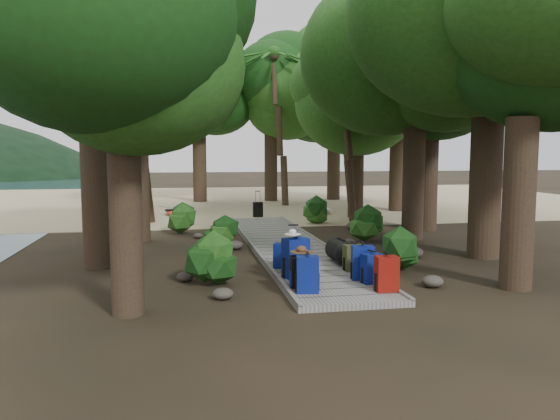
{
  "coord_description": "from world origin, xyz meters",
  "views": [
    {
      "loc": [
        -2.82,
        -13.32,
        2.57
      ],
      "look_at": [
        -0.13,
        1.35,
        1.0
      ],
      "focal_mm": 35.0,
      "sensor_mm": 36.0,
      "label": 1
    }
  ],
  "objects": [
    {
      "name": "tree_right_c",
      "position": [
        3.99,
        1.88,
        4.59
      ],
      "size": [
        5.3,
        5.3,
        9.17
      ],
      "primitive_type": null,
      "color": "black",
      "rests_on": "ground"
    },
    {
      "name": "tree_back_a",
      "position": [
        -1.81,
        15.5,
        5.04
      ],
      "size": [
        5.83,
        5.83,
        10.09
      ],
      "primitive_type": null,
      "color": "black",
      "rests_on": "ground"
    },
    {
      "name": "duffel_right_black",
      "position": [
        0.71,
        -1.69,
        0.37
      ],
      "size": [
        0.57,
        0.83,
        0.5
      ],
      "primitive_type": null,
      "rotation": [
        0.0,
        0.0,
        0.09
      ],
      "color": "black",
      "rests_on": "boardwalk"
    },
    {
      "name": "palm_right_a",
      "position": [
        3.46,
        5.75,
        3.44
      ],
      "size": [
        4.04,
        4.04,
        6.89
      ],
      "primitive_type": null,
      "color": "#123E11",
      "rests_on": "ground"
    },
    {
      "name": "shrub_left_b",
      "position": [
        -1.84,
        1.08,
        0.4
      ],
      "size": [
        0.89,
        0.89,
        0.8
      ],
      "primitive_type": null,
      "color": "#194414",
      "rests_on": "ground"
    },
    {
      "name": "rock_right_d",
      "position": [
        2.85,
        4.0,
        0.13
      ],
      "size": [
        0.49,
        0.44,
        0.27
      ],
      "primitive_type": null,
      "color": "#4C473F",
      "rests_on": "ground"
    },
    {
      "name": "shrub_right_c",
      "position": [
        1.9,
        5.8,
        0.42
      ],
      "size": [
        0.94,
        0.94,
        0.85
      ],
      "primitive_type": null,
      "color": "#194414",
      "rests_on": "ground"
    },
    {
      "name": "rock_left_b",
      "position": [
        -2.76,
        -2.4,
        0.1
      ],
      "size": [
        0.35,
        0.31,
        0.19
      ],
      "primitive_type": null,
      "color": "#4C473F",
      "rests_on": "ground"
    },
    {
      "name": "boardwalk",
      "position": [
        0.0,
        1.0,
        0.06
      ],
      "size": [
        2.0,
        12.0,
        0.12
      ],
      "primitive_type": "cube",
      "color": "gray",
      "rests_on": "ground"
    },
    {
      "name": "hat_white",
      "position": [
        -0.69,
        -3.03,
        1.04
      ],
      "size": [
        0.32,
        0.32,
        0.11
      ],
      "primitive_type": null,
      "color": "silver",
      "rests_on": "backpack_left_c"
    },
    {
      "name": "backpack_right_c",
      "position": [
        0.64,
        -3.36,
        0.48
      ],
      "size": [
        0.47,
        0.37,
        0.72
      ],
      "primitive_type": null,
      "rotation": [
        0.0,
        0.0,
        -0.18
      ],
      "color": "navy",
      "rests_on": "boardwalk"
    },
    {
      "name": "backpack_left_d",
      "position": [
        -0.69,
        -2.06,
        0.41
      ],
      "size": [
        0.46,
        0.4,
        0.59
      ],
      "primitive_type": null,
      "rotation": [
        0.0,
        0.0,
        -0.37
      ],
      "color": "navy",
      "rests_on": "boardwalk"
    },
    {
      "name": "tree_left_b",
      "position": [
        -4.67,
        -0.74,
        4.43
      ],
      "size": [
        4.92,
        4.92,
        8.86
      ],
      "primitive_type": null,
      "color": "black",
      "rests_on": "ground"
    },
    {
      "name": "backpack_left_a",
      "position": [
        -0.66,
        -4.16,
        0.48
      ],
      "size": [
        0.42,
        0.32,
        0.72
      ],
      "primitive_type": null,
      "rotation": [
        0.0,
        0.0,
        -0.15
      ],
      "color": "navy",
      "rests_on": "boardwalk"
    },
    {
      "name": "duffel_right_khaki",
      "position": [
        0.77,
        -2.09,
        0.34
      ],
      "size": [
        0.45,
        0.66,
        0.43
      ],
      "primitive_type": null,
      "rotation": [
        0.0,
        0.0,
        -0.03
      ],
      "color": "brown",
      "rests_on": "boardwalk"
    },
    {
      "name": "tree_back_b",
      "position": [
        1.95,
        15.43,
        4.91
      ],
      "size": [
        5.5,
        5.5,
        9.82
      ],
      "primitive_type": null,
      "color": "black",
      "rests_on": "ground"
    },
    {
      "name": "sun_lounger",
      "position": [
        3.11,
        8.95,
        0.31
      ],
      "size": [
        0.59,
        1.78,
        0.57
      ],
      "primitive_type": null,
      "rotation": [
        0.0,
        0.0,
        0.01
      ],
      "color": "silver",
      "rests_on": "sand_beach"
    },
    {
      "name": "tree_right_e",
      "position": [
        4.02,
        7.36,
        4.4
      ],
      "size": [
        4.89,
        4.89,
        8.79
      ],
      "primitive_type": null,
      "color": "black",
      "rests_on": "ground"
    },
    {
      "name": "rock_left_c",
      "position": [
        -1.43,
        0.98,
        0.12
      ],
      "size": [
        0.45,
        0.4,
        0.25
      ],
      "primitive_type": null,
      "color": "#4C473F",
      "rests_on": "ground"
    },
    {
      "name": "backpack_left_c",
      "position": [
        -0.61,
        -2.99,
        0.55
      ],
      "size": [
        0.54,
        0.46,
        0.87
      ],
      "primitive_type": null,
      "rotation": [
        0.0,
        0.0,
        0.3
      ],
      "color": "navy",
      "rests_on": "boardwalk"
    },
    {
      "name": "shrub_right_a",
      "position": [
        1.87,
        -2.41,
        0.48
      ],
      "size": [
        1.07,
        1.07,
        0.96
      ],
      "primitive_type": null,
      "color": "#194414",
      "rests_on": "ground"
    },
    {
      "name": "palm_right_b",
      "position": [
        5.01,
        11.03,
        4.39
      ],
      "size": [
        4.55,
        4.55,
        8.78
      ],
      "primitive_type": null,
      "color": "#123E11",
      "rests_on": "ground"
    },
    {
      "name": "shrub_right_b",
      "position": [
        2.59,
        1.82,
        0.51
      ],
      "size": [
        1.13,
        1.13,
        1.02
      ],
      "primitive_type": null,
      "color": "#194414",
      "rests_on": "ground"
    },
    {
      "name": "rock_right_b",
      "position": [
        2.76,
        -0.96,
        0.14
      ],
      "size": [
        0.5,
        0.45,
        0.28
      ],
      "primitive_type": null,
      "color": "#4C473F",
      "rests_on": "ground"
    },
    {
      "name": "rock_left_d",
      "position": [
        -2.32,
        3.09,
        0.08
      ],
      "size": [
        0.29,
        0.26,
        0.16
      ],
      "primitive_type": null,
      "color": "#4C473F",
      "rests_on": "ground"
    },
    {
      "name": "rock_right_c",
      "position": [
        1.78,
        1.09,
        0.09
      ],
      "size": [
        0.35,
        0.31,
        0.19
      ],
      "primitive_type": null,
      "color": "#4C473F",
      "rests_on": "ground"
    },
    {
      "name": "shrub_left_a",
      "position": [
        -2.31,
        -2.8,
        0.48
      ],
      "size": [
        1.06,
        1.06,
        0.95
      ],
      "primitive_type": null,
      "color": "#194414",
      "rests_on": "ground"
    },
    {
      "name": "backpack_right_b",
      "position": [
        0.69,
        -3.71,
        0.43
      ],
      "size": [
        0.4,
        0.32,
        0.63
      ],
      "primitive_type": null,
      "rotation": [
        0.0,
        0.0,
        0.26
      ],
      "color": "navy",
      "rests_on": "boardwalk"
    },
    {
      "name": "backpack_left_b",
      "position": [
        -0.7,
        -3.78,
        0.44
      ],
      "size": [
        0.36,
        0.26,
        0.65
      ],
      "primitive_type": null,
      "rotation": [
        0.0,
        0.0,
        -0.02
      ],
      "color": "black",
      "rests_on": "boardwalk"
    },
    {
      "name": "ground",
      "position": [
        0.0,
        0.0,
        0.0
      ],
      "size": [
        120.0,
        120.0,
        0.0
      ],
      "primitive_type": "plane",
      "color": "#312518",
      "rests_on": "ground"
    },
    {
      "name": "suitcase_on_boardwalk",
      "position": [
        -0.59,
        -2.63,
        0.4
      ],
      "size": [
        0.37,
        0.22,
        0.56
      ],
      "primitive_type": null,
      "rotation": [
        0.0,
        0.0,
        0.06
      ],
      "color": "black",
      "rests_on": "boardwalk"
    },
    {
      "name": "hat_brown",
      "position": [
        -0.67,
        -3.75,
        0.83
      ],
      "size": [
        0.41,
        0.41,
        0.12
      ],
      "primitive_type": null,
      "color": "#51351E",
      "rests_on": "backpack_left_b"
    },
    {
      "name": "tree_left_a",
      "position": [
        -3.67,
        -4.54,
        3.67
      ],
      "size": [
        4.4,
        4.4,
        7.33
      ],
      "primitive_type": null,
      "color": "black",
      "rests_on": "ground"
    },
    {
      "name": "palm_left_a",
      "position": [
        -4.22,
        7.16,
        3.94
      ],
      "size": [
        4.95,
        4.95,
        7.88
      ],
      "primitive_type": null,
      "color": "#123E11",
      "rests_on": "ground"
    },
    {
      "name": "tree_back_c",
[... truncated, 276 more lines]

